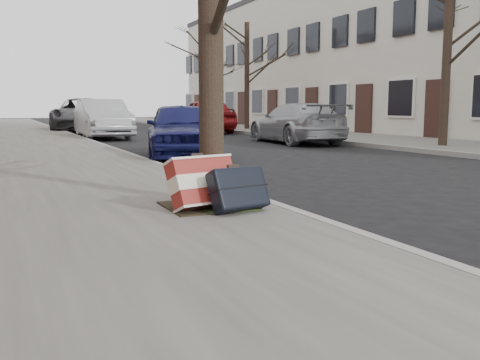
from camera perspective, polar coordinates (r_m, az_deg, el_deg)
name	(u,v)px	position (r m, az deg, el deg)	size (l,w,h in m)	color
ground	(435,223)	(5.73, 20.12, -4.34)	(120.00, 120.00, 0.00)	black
near_sidewalk	(7,141)	(19.01, -23.62, 3.80)	(5.00, 70.00, 0.12)	slate
far_sidewalk	(309,134)	(22.35, 7.41, 4.88)	(4.00, 70.00, 0.12)	slate
house_far	(398,54)	(26.42, 16.53, 12.75)	(6.70, 40.00, 7.20)	beige
dirt_patch	(207,206)	(5.63, -3.57, -2.77)	(0.85, 0.85, 0.01)	black
suitcase_red	(203,183)	(5.44, -3.95, -0.31)	(0.71, 0.20, 0.51)	maroon
suitcase_navy	(238,189)	(5.30, -0.19, -0.92)	(0.60, 0.19, 0.43)	black
car_near_front	(181,130)	(12.27, -6.29, 5.34)	(1.53, 3.80, 1.30)	#12154B
car_near_mid	(102,119)	(20.64, -14.46, 6.33)	(1.55, 4.44, 1.46)	#B2B5BA
car_near_back	(83,115)	(27.53, -16.41, 6.71)	(2.67, 5.79, 1.61)	#38393D
car_far_front	(296,123)	(17.48, 5.96, 6.04)	(1.81, 4.45, 1.29)	#9C9FA4
car_far_back	(205,116)	(24.78, -3.78, 6.86)	(1.83, 4.55, 1.55)	maroon
tree_far_a	(447,43)	(15.83, 21.26, 13.44)	(0.24, 0.24, 5.49)	black
tree_far_b	(247,76)	(26.33, 0.74, 11.02)	(0.24, 0.24, 5.07)	black
tree_far_c	(208,83)	(31.22, -3.48, 10.25)	(0.22, 0.22, 4.81)	black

